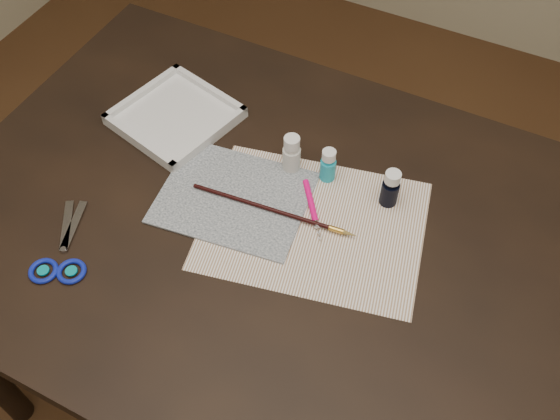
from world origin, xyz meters
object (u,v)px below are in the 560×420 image
at_px(canvas, 234,197).
at_px(palette_tray, 175,116).
at_px(paint_bottle_navy, 390,188).
at_px(scissors, 61,241).
at_px(paint_bottle_white, 292,154).
at_px(paint_bottle_cyan, 328,165).
at_px(paper, 313,225).

height_order(canvas, palette_tray, palette_tray).
bearing_deg(paint_bottle_navy, scissors, -144.42).
relative_size(paint_bottle_white, paint_bottle_cyan, 1.16).
xyz_separation_m(paper, paint_bottle_cyan, (-0.02, 0.12, 0.04)).
height_order(paint_bottle_navy, palette_tray, paint_bottle_navy).
bearing_deg(paper, paint_bottle_navy, 47.64).
height_order(paint_bottle_white, scissors, paint_bottle_white).
bearing_deg(paint_bottle_navy, paper, -132.36).
height_order(paper, paint_bottle_cyan, paint_bottle_cyan).
relative_size(paint_bottle_white, palette_tray, 0.40).
relative_size(canvas, paint_bottle_cyan, 3.71).
bearing_deg(canvas, paper, 3.81).
xyz_separation_m(paint_bottle_navy, palette_tray, (-0.48, 0.01, -0.03)).
relative_size(canvas, paint_bottle_navy, 3.37).
bearing_deg(paint_bottle_white, paint_bottle_navy, 1.99).
distance_m(paint_bottle_navy, scissors, 0.61).
relative_size(paper, scissors, 1.99).
xyz_separation_m(canvas, scissors, (-0.23, -0.23, 0.00)).
xyz_separation_m(paper, canvas, (-0.16, -0.01, 0.00)).
xyz_separation_m(paint_bottle_white, palette_tray, (-0.28, 0.01, -0.03)).
bearing_deg(paint_bottle_white, paint_bottle_cyan, 8.15).
relative_size(canvas, paint_bottle_white, 3.20).
bearing_deg(canvas, paint_bottle_white, 60.96).
bearing_deg(paint_bottle_navy, palette_tray, 179.34).
relative_size(scissors, palette_tray, 0.94).
distance_m(paint_bottle_cyan, palette_tray, 0.35).
xyz_separation_m(paint_bottle_cyan, palette_tray, (-0.35, 0.00, -0.02)).
bearing_deg(paper, palette_tray, 162.39).
bearing_deg(paint_bottle_cyan, paper, -78.30).
relative_size(paint_bottle_white, scissors, 0.43).
bearing_deg(canvas, palette_tray, 148.60).
bearing_deg(canvas, paint_bottle_navy, 25.06).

